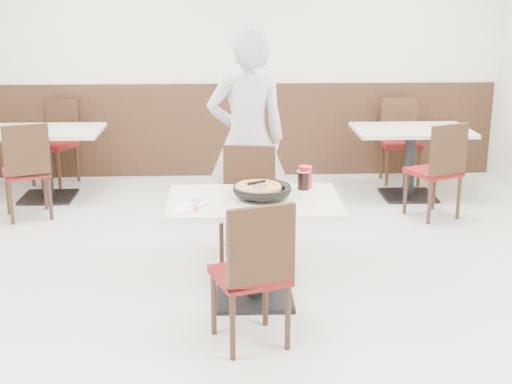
{
  "coord_description": "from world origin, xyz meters",
  "views": [
    {
      "loc": [
        -0.24,
        -4.85,
        2.14
      ],
      "look_at": [
        -0.04,
        -0.3,
        0.85
      ],
      "focal_mm": 50.0,
      "sensor_mm": 36.0,
      "label": 1
    }
  ],
  "objects_px": {
    "main_table": "(254,250)",
    "red_cup": "(305,177)",
    "chair_far": "(247,209)",
    "bg_table_right": "(410,163)",
    "bg_chair_left_near": "(26,170)",
    "bg_chair_right_far": "(401,142)",
    "side_plate": "(193,204)",
    "bg_chair_right_near": "(434,170)",
    "diner_person": "(247,140)",
    "chair_near": "(250,272)",
    "pizza_pan": "(262,192)",
    "pizza": "(258,190)",
    "bg_table_left": "(46,164)",
    "cola_glass": "(303,181)",
    "bg_chair_left_far": "(54,143)"
  },
  "relations": [
    {
      "from": "main_table",
      "to": "side_plate",
      "type": "bearing_deg",
      "value": -164.07
    },
    {
      "from": "chair_far",
      "to": "bg_table_right",
      "type": "distance_m",
      "value": 2.63
    },
    {
      "from": "cola_glass",
      "to": "bg_chair_right_far",
      "type": "height_order",
      "value": "bg_chair_right_far"
    },
    {
      "from": "chair_near",
      "to": "pizza_pan",
      "type": "xyz_separation_m",
      "value": [
        0.11,
        0.67,
        0.32
      ]
    },
    {
      "from": "pizza",
      "to": "bg_chair_right_near",
      "type": "xyz_separation_m",
      "value": [
        1.79,
        1.84,
        -0.34
      ]
    },
    {
      "from": "main_table",
      "to": "cola_glass",
      "type": "bearing_deg",
      "value": 33.25
    },
    {
      "from": "chair_near",
      "to": "bg_table_right",
      "type": "xyz_separation_m",
      "value": [
        1.82,
        3.22,
        -0.1
      ]
    },
    {
      "from": "bg_table_left",
      "to": "bg_table_right",
      "type": "height_order",
      "value": "same"
    },
    {
      "from": "main_table",
      "to": "cola_glass",
      "type": "xyz_separation_m",
      "value": [
        0.37,
        0.24,
        0.44
      ]
    },
    {
      "from": "bg_chair_left_near",
      "to": "bg_chair_right_near",
      "type": "xyz_separation_m",
      "value": [
        3.94,
        -0.16,
        0.0
      ]
    },
    {
      "from": "main_table",
      "to": "bg_chair_right_near",
      "type": "height_order",
      "value": "bg_chair_right_near"
    },
    {
      "from": "chair_near",
      "to": "red_cup",
      "type": "height_order",
      "value": "chair_near"
    },
    {
      "from": "chair_near",
      "to": "diner_person",
      "type": "bearing_deg",
      "value": 69.7
    },
    {
      "from": "bg_chair_right_near",
      "to": "pizza_pan",
      "type": "bearing_deg",
      "value": -157.98
    },
    {
      "from": "side_plate",
      "to": "red_cup",
      "type": "relative_size",
      "value": 1.09
    },
    {
      "from": "pizza",
      "to": "main_table",
      "type": "bearing_deg",
      "value": -137.94
    },
    {
      "from": "bg_table_left",
      "to": "chair_far",
      "type": "bearing_deg",
      "value": -44.47
    },
    {
      "from": "chair_far",
      "to": "side_plate",
      "type": "height_order",
      "value": "chair_far"
    },
    {
      "from": "cola_glass",
      "to": "bg_chair_left_near",
      "type": "xyz_separation_m",
      "value": [
        -2.49,
        1.79,
        -0.34
      ]
    },
    {
      "from": "pizza_pan",
      "to": "bg_chair_right_far",
      "type": "relative_size",
      "value": 0.41
    },
    {
      "from": "chair_near",
      "to": "chair_far",
      "type": "height_order",
      "value": "same"
    },
    {
      "from": "diner_person",
      "to": "side_plate",
      "type": "bearing_deg",
      "value": 60.99
    },
    {
      "from": "pizza",
      "to": "bg_table_left",
      "type": "height_order",
      "value": "pizza"
    },
    {
      "from": "side_plate",
      "to": "bg_table_left",
      "type": "relative_size",
      "value": 0.15
    },
    {
      "from": "main_table",
      "to": "bg_chair_left_near",
      "type": "height_order",
      "value": "bg_chair_left_near"
    },
    {
      "from": "main_table",
      "to": "bg_chair_right_far",
      "type": "distance_m",
      "value": 3.66
    },
    {
      "from": "bg_table_right",
      "to": "pizza_pan",
      "type": "bearing_deg",
      "value": -123.88
    },
    {
      "from": "main_table",
      "to": "red_cup",
      "type": "height_order",
      "value": "red_cup"
    },
    {
      "from": "bg_chair_right_near",
      "to": "red_cup",
      "type": "bearing_deg",
      "value": -156.52
    },
    {
      "from": "chair_near",
      "to": "bg_chair_left_near",
      "type": "xyz_separation_m",
      "value": [
        -2.07,
        2.68,
        0.0
      ]
    },
    {
      "from": "chair_near",
      "to": "bg_chair_right_near",
      "type": "xyz_separation_m",
      "value": [
        1.87,
        2.52,
        0.0
      ]
    },
    {
      "from": "chair_near",
      "to": "bg_chair_left_far",
      "type": "distance_m",
      "value": 4.46
    },
    {
      "from": "main_table",
      "to": "pizza",
      "type": "height_order",
      "value": "pizza"
    },
    {
      "from": "pizza",
      "to": "diner_person",
      "type": "xyz_separation_m",
      "value": [
        -0.04,
        1.14,
        0.12
      ]
    },
    {
      "from": "chair_far",
      "to": "bg_table_right",
      "type": "bearing_deg",
      "value": -125.11
    },
    {
      "from": "main_table",
      "to": "bg_chair_left_near",
      "type": "bearing_deg",
      "value": 136.27
    },
    {
      "from": "chair_near",
      "to": "bg_table_left",
      "type": "relative_size",
      "value": 0.79
    },
    {
      "from": "bg_chair_right_far",
      "to": "side_plate",
      "type": "bearing_deg",
      "value": 57.61
    },
    {
      "from": "pizza_pan",
      "to": "red_cup",
      "type": "xyz_separation_m",
      "value": [
        0.33,
        0.27,
        0.04
      ]
    },
    {
      "from": "bg_chair_left_near",
      "to": "bg_chair_right_near",
      "type": "bearing_deg",
      "value": -23.15
    },
    {
      "from": "chair_far",
      "to": "bg_chair_right_near",
      "type": "relative_size",
      "value": 1.0
    },
    {
      "from": "side_plate",
      "to": "bg_table_right",
      "type": "height_order",
      "value": "side_plate"
    },
    {
      "from": "side_plate",
      "to": "bg_chair_right_near",
      "type": "relative_size",
      "value": 0.18
    },
    {
      "from": "pizza_pan",
      "to": "red_cup",
      "type": "distance_m",
      "value": 0.43
    },
    {
      "from": "red_cup",
      "to": "diner_person",
      "type": "relative_size",
      "value": 0.09
    },
    {
      "from": "pizza_pan",
      "to": "bg_chair_right_far",
      "type": "height_order",
      "value": "bg_chair_right_far"
    },
    {
      "from": "chair_near",
      "to": "diner_person",
      "type": "distance_m",
      "value": 1.87
    },
    {
      "from": "main_table",
      "to": "bg_chair_left_near",
      "type": "xyz_separation_m",
      "value": [
        -2.12,
        2.03,
        0.1
      ]
    },
    {
      "from": "chair_far",
      "to": "pizza",
      "type": "distance_m",
      "value": 0.71
    },
    {
      "from": "chair_far",
      "to": "bg_chair_right_far",
      "type": "relative_size",
      "value": 1.0
    }
  ]
}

